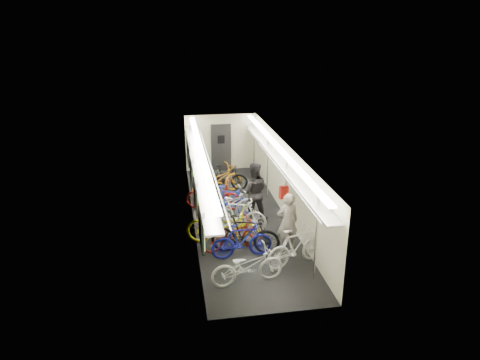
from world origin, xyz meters
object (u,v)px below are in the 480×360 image
object	(u,v)px
bicycle_0	(247,266)
bicycle_1	(242,241)
passenger_near	(287,222)
backpack	(284,192)
passenger_mid	(253,192)

from	to	relation	value
bicycle_0	bicycle_1	world-z (taller)	bicycle_1
bicycle_0	passenger_near	size ratio (longest dim) A/B	1.08
backpack	passenger_near	bearing A→B (deg)	-101.60
passenger_near	passenger_mid	bearing A→B (deg)	-79.19
passenger_near	backpack	bearing A→B (deg)	-103.40
bicycle_1	backpack	xyz separation A→B (m)	(1.47, 1.31, 0.78)
passenger_mid	backpack	world-z (taller)	passenger_mid
bicycle_1	backpack	size ratio (longest dim) A/B	4.39
passenger_near	backpack	world-z (taller)	passenger_near
passenger_near	passenger_mid	xyz separation A→B (m)	(-0.56, 2.02, 0.12)
passenger_near	backpack	xyz separation A→B (m)	(0.16, 1.07, 0.44)
bicycle_0	passenger_near	xyz separation A→B (m)	(1.38, 1.47, 0.36)
bicycle_0	bicycle_1	bearing A→B (deg)	-11.25
bicycle_0	passenger_mid	size ratio (longest dim) A/B	0.94
passenger_mid	backpack	xyz separation A→B (m)	(0.73, -0.95, 0.32)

